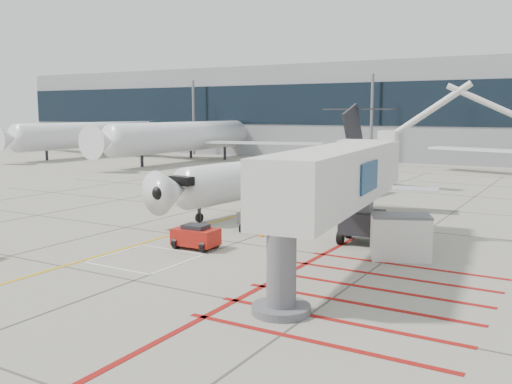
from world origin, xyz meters
The scene contains 10 objects.
ground_plane centered at (0.00, 0.00, 0.00)m, with size 260.00×260.00×0.00m, color gray.
regional_jet centered at (-4.28, 14.23, 3.73)m, with size 22.58×28.47×7.46m, color silver, non-canonical shape.
jet_bridge centered at (6.38, 1.80, 3.58)m, with size 8.48×17.90×7.16m, color silver, non-canonical shape.
pushback_tug centered at (-1.16, 1.89, 0.65)m, with size 2.25×1.40×1.31m, color #AD1910, non-canonical shape.
baggage_cart centered at (-0.70, 7.09, 0.62)m, with size 1.97×1.25×1.25m, color #515256, non-canonical shape.
ground_power_unit centered at (8.49, 5.10, 1.07)m, with size 2.70×1.58×2.14m, color silver, non-canonical shape.
cone_nose centered at (-1.81, 4.05, 0.27)m, with size 0.39×0.39×0.54m, color #FF470D.
cone_side centered at (0.36, 5.97, 0.21)m, with size 0.31×0.31×0.43m, color orange.
bg_aircraft_a centered at (-51.59, 46.00, 5.90)m, with size 35.43×39.37×11.81m, color silver, non-canonical shape.
bg_aircraft_b centered at (-33.10, 46.00, 6.16)m, with size 36.96×41.06×12.32m, color silver, non-canonical shape.
Camera 1 is at (15.98, -21.15, 6.95)m, focal length 40.00 mm.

